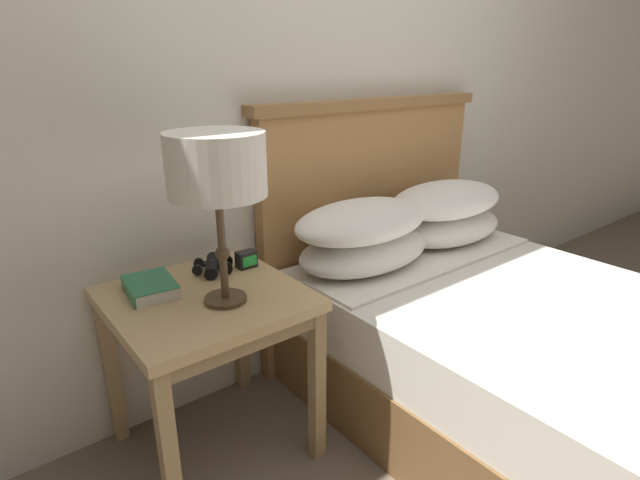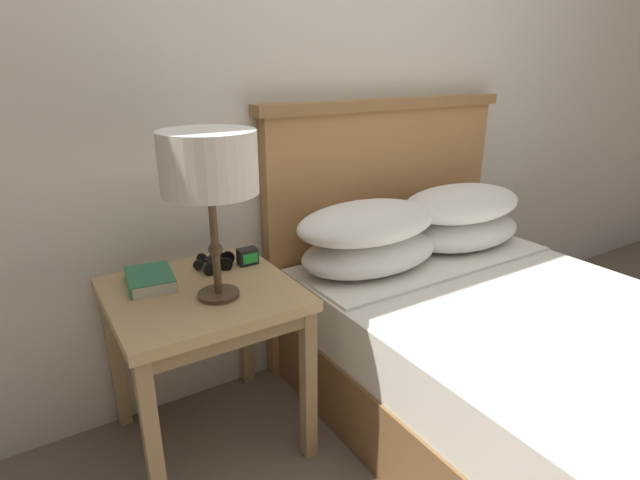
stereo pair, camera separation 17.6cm
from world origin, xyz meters
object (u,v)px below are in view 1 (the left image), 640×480
nightstand (206,316)px  alarm_clock (246,259)px  binoculars_pair (212,266)px  table_lamp (216,168)px  bed (538,356)px  book_on_nightstand (150,287)px

nightstand → alarm_clock: bearing=25.8°
binoculars_pair → table_lamp: bearing=-107.5°
bed → table_lamp: size_ratio=3.98×
book_on_nightstand → bed: bearing=-34.6°
book_on_nightstand → nightstand: bearing=-40.6°
table_lamp → book_on_nightstand: size_ratio=2.45×
alarm_clock → binoculars_pair: bearing=160.9°
bed → book_on_nightstand: bed is taller
table_lamp → binoculars_pair: bearing=72.5°
nightstand → alarm_clock: alarm_clock is taller
binoculars_pair → bed: bearing=-42.5°
table_lamp → book_on_nightstand: 0.47m
bed → alarm_clock: size_ratio=29.28×
nightstand → alarm_clock: (0.22, 0.10, 0.11)m
binoculars_pair → book_on_nightstand: bearing=-172.4°
bed → binoculars_pair: bed is taller
book_on_nightstand → alarm_clock: bearing=-1.4°
table_lamp → alarm_clock: size_ratio=7.36×
alarm_clock → table_lamp: bearing=-134.2°
book_on_nightstand → alarm_clock: alarm_clock is taller
alarm_clock → nightstand: bearing=-154.2°
table_lamp → binoculars_pair: 0.46m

